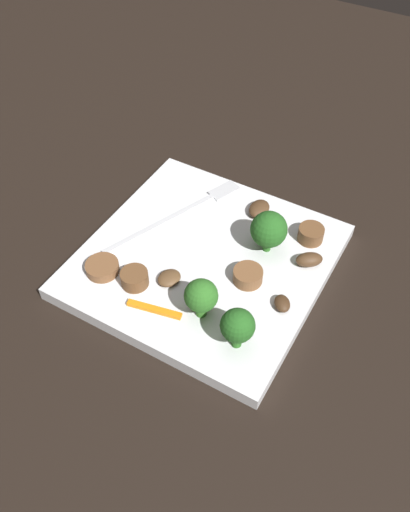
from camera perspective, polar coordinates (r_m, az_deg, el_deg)
ground_plane at (r=0.57m, az=-0.00°, el=-1.02°), size 1.40×1.40×0.00m
plate at (r=0.57m, az=-0.00°, el=-0.51°), size 0.24×0.24×0.02m
fork at (r=0.61m, az=-2.27°, el=4.71°), size 0.17×0.08×0.00m
broccoli_floret_0 at (r=0.55m, az=6.76°, el=2.77°), size 0.04×0.04×0.05m
broccoli_floret_1 at (r=0.47m, az=3.46°, el=-7.41°), size 0.03×0.03×0.04m
broccoli_floret_2 at (r=0.49m, az=-0.42°, el=-4.27°), size 0.03×0.03×0.04m
sausage_slice_0 at (r=0.58m, az=11.11°, el=2.30°), size 0.04×0.04×0.02m
sausage_slice_1 at (r=0.54m, az=-7.45°, el=-2.35°), size 0.04×0.04×0.02m
sausage_slice_2 at (r=0.55m, az=-10.79°, el=-1.21°), size 0.05×0.05×0.01m
sausage_slice_3 at (r=0.54m, az=4.55°, el=-2.09°), size 0.04×0.04×0.01m
mushroom_0 at (r=0.56m, az=10.94°, el=-0.38°), size 0.03×0.03×0.01m
mushroom_1 at (r=0.52m, az=8.14°, el=-4.98°), size 0.03×0.02×0.01m
mushroom_2 at (r=0.54m, az=-3.80°, el=-2.33°), size 0.03×0.03×0.01m
mushroom_3 at (r=0.61m, az=5.73°, el=4.99°), size 0.03×0.02×0.01m
pepper_strip_2 at (r=0.52m, az=-5.38°, el=-5.63°), size 0.02×0.05×0.00m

